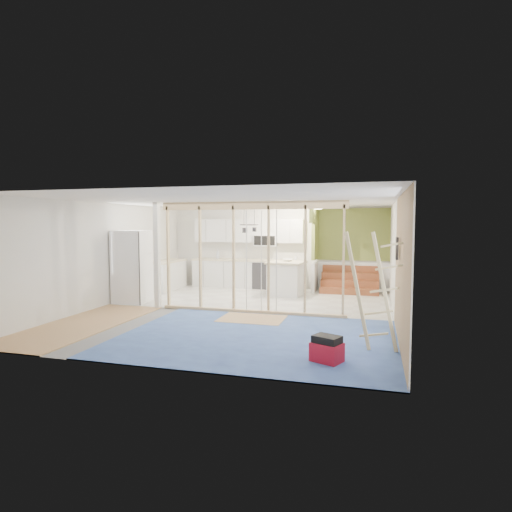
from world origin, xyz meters
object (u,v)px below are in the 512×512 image
(island, at_px, (286,279))
(ladder, at_px, (374,291))
(toolbox, at_px, (327,350))
(fridge, at_px, (132,267))

(island, bearing_deg, ladder, -58.04)
(toolbox, distance_m, ladder, 1.32)
(island, bearing_deg, fridge, -144.12)
(island, relative_size, ladder, 0.56)
(ladder, bearing_deg, fridge, 167.12)
(fridge, distance_m, toolbox, 6.53)
(fridge, distance_m, ladder, 6.70)
(toolbox, height_order, ladder, ladder)
(island, height_order, toolbox, island)
(island, relative_size, toolbox, 2.08)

